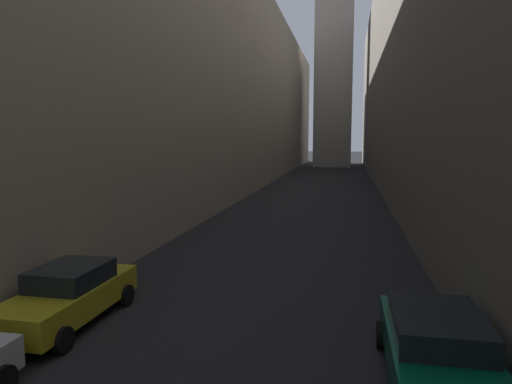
{
  "coord_description": "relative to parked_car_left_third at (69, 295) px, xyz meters",
  "views": [
    {
      "loc": [
        2.63,
        6.66,
        4.82
      ],
      "look_at": [
        0.0,
        19.91,
        3.24
      ],
      "focal_mm": 32.41,
      "sensor_mm": 36.0,
      "label": 1
    }
  ],
  "objects": [
    {
      "name": "parked_car_left_third",
      "position": [
        0.0,
        0.0,
        0.0
      ],
      "size": [
        1.89,
        4.48,
        1.52
      ],
      "rotation": [
        0.0,
        0.0,
        1.57
      ],
      "color": "#A59919",
      "rests_on": "ground"
    },
    {
      "name": "ground_plane",
      "position": [
        4.4,
        30.9,
        -0.77
      ],
      "size": [
        264.0,
        264.0,
        0.0
      ],
      "primitive_type": "plane",
      "color": "black"
    },
    {
      "name": "building_block_left",
      "position": [
        -7.56,
        32.9,
        9.11
      ],
      "size": [
        12.93,
        108.0,
        19.76
      ],
      "primitive_type": "cube",
      "color": "gray",
      "rests_on": "ground"
    },
    {
      "name": "parked_car_right_third",
      "position": [
        8.8,
        -1.42,
        0.01
      ],
      "size": [
        2.04,
        4.55,
        1.5
      ],
      "rotation": [
        0.0,
        0.0,
        1.57
      ],
      "color": "#05472D",
      "rests_on": "ground"
    },
    {
      "name": "building_block_right",
      "position": [
        16.67,
        32.9,
        11.12
      ],
      "size": [
        13.54,
        108.0,
        23.79
      ],
      "primitive_type": "cube",
      "color": "#60594F",
      "rests_on": "ground"
    }
  ]
}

